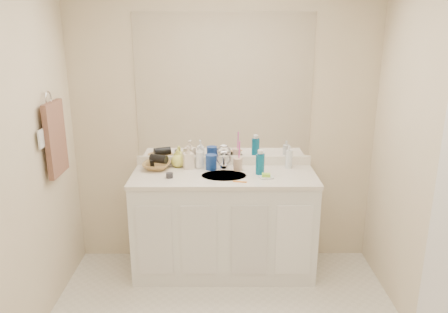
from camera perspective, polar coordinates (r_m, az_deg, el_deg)
name	(u,v)px	position (r m, az deg, el deg)	size (l,w,h in m)	color
wall_back	(224,129)	(3.76, -0.02, 3.62)	(2.60, 0.02, 2.40)	beige
vanity_cabinet	(224,225)	(3.76, 0.00, -8.94)	(1.50, 0.55, 0.85)	white
countertop	(224,176)	(3.59, 0.00, -2.60)	(1.52, 0.57, 0.03)	silver
backsplash	(224,160)	(3.82, -0.02, -0.52)	(1.52, 0.03, 0.08)	white
sink_basin	(224,177)	(3.57, 0.00, -2.66)	(0.37, 0.37, 0.02)	#BEB2A6
faucet	(224,162)	(3.72, -0.01, -0.76)	(0.02, 0.02, 0.11)	silver
mirror	(224,87)	(3.69, -0.02, 9.05)	(1.48, 0.01, 1.20)	white
blue_mug	(211,162)	(3.69, -1.68, -0.74)	(0.09, 0.09, 0.13)	navy
tan_cup	(238,164)	(3.68, 1.82, -1.00)	(0.08, 0.08, 0.11)	beige
toothbrush	(239,153)	(3.65, 1.99, 0.45)	(0.01, 0.01, 0.22)	#FF43BD
mouthwash_bottle	(260,164)	(3.58, 4.73, -1.00)	(0.07, 0.07, 0.17)	#0A5D81
clear_pump_bottle	(289,159)	(3.77, 8.47, -0.35)	(0.06, 0.06, 0.15)	white
soap_dish	(266,177)	(3.52, 5.51, -2.71)	(0.11, 0.09, 0.01)	white
green_soap	(266,175)	(3.51, 5.52, -2.43)	(0.07, 0.05, 0.02)	#9ADB35
orange_comb	(240,182)	(3.42, 2.10, -3.31)	(0.11, 0.02, 0.00)	orange
dark_jar	(169,175)	(3.53, -7.13, -2.46)	(0.06, 0.06, 0.04)	#2B2A30
soap_bottle_white	(200,157)	(3.73, -3.20, -0.02)	(0.08, 0.08, 0.20)	white
soap_bottle_cream	(188,157)	(3.73, -4.71, -0.06)	(0.09, 0.09, 0.20)	#F2DEC5
soap_bottle_yellow	(178,158)	(3.78, -6.05, -0.23)	(0.12, 0.12, 0.15)	#E0E358
wicker_basket	(157,166)	(3.76, -8.78, -1.20)	(0.23, 0.23, 0.06)	#9E773F
hair_dryer	(159,159)	(3.74, -8.52, -0.30)	(0.07, 0.07, 0.15)	black
towel_ring	(48,98)	(3.42, -21.99, 7.05)	(0.11, 0.11, 0.01)	silver
hand_towel	(56,139)	(3.47, -21.14, 2.18)	(0.04, 0.32, 0.55)	brown
switch_plate	(41,139)	(3.28, -22.78, 2.13)	(0.01, 0.09, 0.13)	silver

